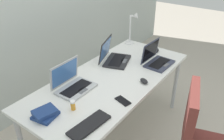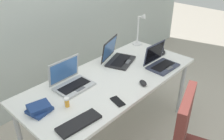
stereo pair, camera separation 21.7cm
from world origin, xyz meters
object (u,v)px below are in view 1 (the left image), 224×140
external_keyboard (89,125)px  computer_mouse (144,81)px  laptop_back_left (157,60)px  headphones (151,50)px  book_stack (45,114)px  desk_lamp (132,29)px  laptop_near_mouse (73,84)px  cell_phone (123,101)px  laptop_front_left (114,57)px  pill_bottle (73,105)px

external_keyboard → computer_mouse: bearing=2.5°
laptop_back_left → external_keyboard: laptop_back_left is taller
headphones → book_stack: bearing=176.8°
desk_lamp → laptop_near_mouse: desk_lamp is taller
cell_phone → laptop_back_left: bearing=20.8°
laptop_back_left → computer_mouse: bearing=-169.1°
laptop_front_left → computer_mouse: (-0.18, -0.47, -0.03)m
laptop_back_left → pill_bottle: size_ratio=4.05×
laptop_back_left → pill_bottle: bearing=170.7°
laptop_near_mouse → external_keyboard: (-0.27, -0.43, -0.04)m
desk_lamp → book_stack: bearing=-172.3°
laptop_front_left → headphones: size_ratio=1.89×
desk_lamp → external_keyboard: (-1.43, -0.54, -0.19)m
cell_phone → pill_bottle: 0.40m
desk_lamp → laptop_near_mouse: bearing=-174.5°
laptop_front_left → external_keyboard: size_ratio=1.22×
laptop_near_mouse → laptop_back_left: laptop_near_mouse is taller
external_keyboard → computer_mouse: size_ratio=3.44×
laptop_back_left → computer_mouse: size_ratio=3.33×
external_keyboard → cell_phone: external_keyboard is taller
headphones → book_stack: (-1.50, 0.08, 0.01)m
laptop_near_mouse → cell_phone: (0.10, -0.46, -0.04)m
external_keyboard → book_stack: book_stack is taller
laptop_near_mouse → laptop_back_left: 0.94m
laptop_front_left → cell_phone: size_ratio=2.97×
laptop_near_mouse → laptop_back_left: size_ratio=1.03×
laptop_front_left → computer_mouse: 0.51m
laptop_front_left → pill_bottle: bearing=-165.2°
laptop_front_left → external_keyboard: 1.01m
laptop_back_left → headphones: (0.26, 0.20, -0.03)m
laptop_near_mouse → cell_phone: bearing=-77.2°
laptop_back_left → headphones: size_ratio=1.50×
external_keyboard → computer_mouse: computer_mouse is taller
external_keyboard → cell_phone: size_ratio=2.43×
external_keyboard → desk_lamp: bearing=25.4°
laptop_near_mouse → laptop_back_left: bearing=-23.9°
laptop_back_left → computer_mouse: laptop_back_left is taller
book_stack → laptop_front_left: bearing=6.5°
laptop_front_left → book_stack: laptop_front_left is taller
laptop_back_left → pill_bottle: 1.08m
external_keyboard → laptop_front_left: bearing=30.9°
desk_lamp → computer_mouse: bearing=-141.1°
laptop_near_mouse → external_keyboard: bearing=-122.7°
desk_lamp → laptop_back_left: bearing=-121.5°
desk_lamp → computer_mouse: desk_lamp is taller
desk_lamp → laptop_back_left: (-0.30, -0.49, -0.15)m
desk_lamp → headphones: (-0.04, -0.29, -0.18)m
desk_lamp → laptop_back_left: desk_lamp is taller
desk_lamp → pill_bottle: bearing=-166.9°
cell_phone → computer_mouse: bearing=15.1°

